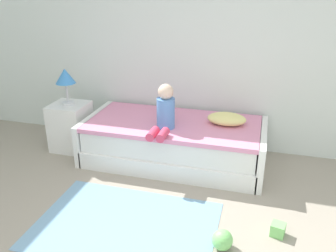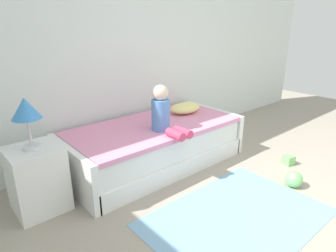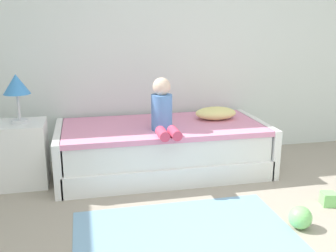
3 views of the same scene
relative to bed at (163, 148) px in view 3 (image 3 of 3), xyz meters
The scene contains 9 objects.
wall_rear 1.38m from the bed, 61.57° to the left, with size 7.20×0.10×2.90m, color silver.
bed is the anchor object (origin of this frame).
nightstand 1.35m from the bed, behind, with size 0.44×0.44×0.60m, color white.
table_lamp 1.52m from the bed, behind, with size 0.24×0.24×0.45m.
child_figure 0.51m from the bed, 101.31° to the right, with size 0.20×0.51×0.50m.
pillow 0.68m from the bed, ahead, with size 0.44×0.30×0.13m, color #F2E58C.
toy_ball 1.57m from the bed, 60.65° to the right, with size 0.17×0.17×0.17m, color #7FD872.
area_rug 1.33m from the bed, 94.40° to the right, with size 1.60×1.10×0.01m, color #7AA8CC.
toy_block 1.62m from the bed, 41.64° to the right, with size 0.11×0.11×0.11m, color #7FD872.
Camera 3 is at (-1.10, -1.73, 1.50)m, focal length 41.83 mm.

